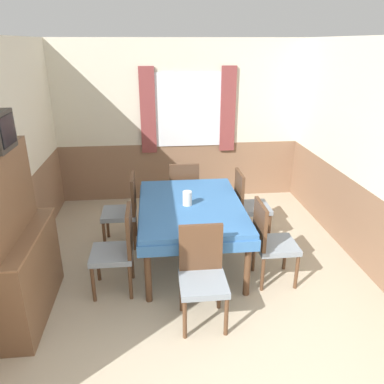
{
  "coord_description": "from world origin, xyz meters",
  "views": [
    {
      "loc": [
        -0.43,
        -1.73,
        2.53
      ],
      "look_at": [
        -0.01,
        2.29,
        0.91
      ],
      "focal_mm": 35.0,
      "sensor_mm": 36.0,
      "label": 1
    }
  ],
  "objects_px": {
    "chair_head_near": "(202,273)",
    "chair_left_far": "(124,208)",
    "chair_right_far": "(248,203)",
    "chair_head_window": "(184,190)",
    "dining_table": "(191,212)",
    "sideboard": "(15,252)",
    "vase": "(187,198)",
    "chair_left_near": "(118,248)",
    "chair_right_near": "(270,240)"
  },
  "relations": [
    {
      "from": "chair_head_window",
      "to": "sideboard",
      "type": "xyz_separation_m",
      "value": [
        -1.74,
        -1.87,
        0.19
      ]
    },
    {
      "from": "chair_left_far",
      "to": "vase",
      "type": "distance_m",
      "value": 1.0
    },
    {
      "from": "chair_left_far",
      "to": "dining_table",
      "type": "bearing_deg",
      "value": -121.68
    },
    {
      "from": "chair_right_far",
      "to": "sideboard",
      "type": "bearing_deg",
      "value": -62.82
    },
    {
      "from": "dining_table",
      "to": "chair_head_near",
      "type": "bearing_deg",
      "value": -90.0
    },
    {
      "from": "dining_table",
      "to": "chair_right_far",
      "type": "distance_m",
      "value": 0.98
    },
    {
      "from": "sideboard",
      "to": "chair_left_far",
      "type": "bearing_deg",
      "value": 55.09
    },
    {
      "from": "vase",
      "to": "dining_table",
      "type": "bearing_deg",
      "value": 29.05
    },
    {
      "from": "sideboard",
      "to": "vase",
      "type": "bearing_deg",
      "value": 24.79
    },
    {
      "from": "sideboard",
      "to": "vase",
      "type": "xyz_separation_m",
      "value": [
        1.7,
        0.78,
        0.14
      ]
    },
    {
      "from": "chair_right_near",
      "to": "vase",
      "type": "bearing_deg",
      "value": -119.07
    },
    {
      "from": "chair_left_far",
      "to": "sideboard",
      "type": "xyz_separation_m",
      "value": [
        -0.92,
        -1.32,
        0.19
      ]
    },
    {
      "from": "chair_left_near",
      "to": "chair_left_far",
      "type": "height_order",
      "value": "same"
    },
    {
      "from": "chair_head_near",
      "to": "chair_right_far",
      "type": "relative_size",
      "value": 1.0
    },
    {
      "from": "chair_right_far",
      "to": "sideboard",
      "type": "relative_size",
      "value": 0.57
    },
    {
      "from": "chair_right_near",
      "to": "sideboard",
      "type": "distance_m",
      "value": 2.59
    },
    {
      "from": "chair_head_near",
      "to": "chair_right_far",
      "type": "distance_m",
      "value": 1.77
    },
    {
      "from": "chair_left_near",
      "to": "chair_head_near",
      "type": "bearing_deg",
      "value": -123.69
    },
    {
      "from": "chair_head_near",
      "to": "chair_head_window",
      "type": "distance_m",
      "value": 2.12
    },
    {
      "from": "dining_table",
      "to": "chair_left_near",
      "type": "distance_m",
      "value": 0.98
    },
    {
      "from": "chair_head_window",
      "to": "vase",
      "type": "bearing_deg",
      "value": -92.4
    },
    {
      "from": "chair_head_near",
      "to": "chair_head_window",
      "type": "bearing_deg",
      "value": -90.0
    },
    {
      "from": "dining_table",
      "to": "chair_right_near",
      "type": "xyz_separation_m",
      "value": [
        0.82,
        -0.51,
        -0.15
      ]
    },
    {
      "from": "chair_head_near",
      "to": "sideboard",
      "type": "distance_m",
      "value": 1.77
    },
    {
      "from": "chair_left_far",
      "to": "chair_head_window",
      "type": "relative_size",
      "value": 1.0
    },
    {
      "from": "chair_right_near",
      "to": "chair_head_window",
      "type": "relative_size",
      "value": 1.0
    },
    {
      "from": "chair_right_far",
      "to": "chair_head_window",
      "type": "bearing_deg",
      "value": -123.69
    },
    {
      "from": "dining_table",
      "to": "vase",
      "type": "distance_m",
      "value": 0.19
    },
    {
      "from": "dining_table",
      "to": "sideboard",
      "type": "bearing_deg",
      "value": -155.09
    },
    {
      "from": "dining_table",
      "to": "chair_right_near",
      "type": "distance_m",
      "value": 0.98
    },
    {
      "from": "chair_head_near",
      "to": "chair_left_near",
      "type": "xyz_separation_m",
      "value": [
        -0.82,
        0.55,
        0.0
      ]
    },
    {
      "from": "chair_right_far",
      "to": "chair_head_window",
      "type": "relative_size",
      "value": 1.0
    },
    {
      "from": "dining_table",
      "to": "chair_head_near",
      "type": "relative_size",
      "value": 1.78
    },
    {
      "from": "chair_left_near",
      "to": "chair_right_near",
      "type": "height_order",
      "value": "same"
    },
    {
      "from": "chair_head_near",
      "to": "chair_left_far",
      "type": "height_order",
      "value": "same"
    },
    {
      "from": "chair_right_near",
      "to": "chair_left_far",
      "type": "bearing_deg",
      "value": -121.68
    },
    {
      "from": "chair_left_far",
      "to": "chair_right_far",
      "type": "bearing_deg",
      "value": -90.0
    },
    {
      "from": "chair_head_window",
      "to": "chair_right_far",
      "type": "bearing_deg",
      "value": -33.69
    },
    {
      "from": "dining_table",
      "to": "chair_left_far",
      "type": "height_order",
      "value": "chair_left_far"
    },
    {
      "from": "chair_left_near",
      "to": "chair_head_window",
      "type": "distance_m",
      "value": 1.77
    },
    {
      "from": "dining_table",
      "to": "chair_right_near",
      "type": "relative_size",
      "value": 1.78
    },
    {
      "from": "chair_right_far",
      "to": "dining_table",
      "type": "bearing_deg",
      "value": -58.32
    },
    {
      "from": "chair_head_window",
      "to": "chair_left_near",
      "type": "bearing_deg",
      "value": -117.75
    },
    {
      "from": "chair_head_near",
      "to": "sideboard",
      "type": "relative_size",
      "value": 0.57
    },
    {
      "from": "chair_right_near",
      "to": "vase",
      "type": "height_order",
      "value": "chair_right_near"
    },
    {
      "from": "chair_head_window",
      "to": "sideboard",
      "type": "relative_size",
      "value": 0.57
    },
    {
      "from": "chair_left_near",
      "to": "vase",
      "type": "height_order",
      "value": "chair_left_near"
    },
    {
      "from": "sideboard",
      "to": "chair_left_near",
      "type": "bearing_deg",
      "value": 18.14
    },
    {
      "from": "chair_left_near",
      "to": "dining_table",
      "type": "bearing_deg",
      "value": -58.32
    },
    {
      "from": "chair_right_far",
      "to": "chair_left_near",
      "type": "bearing_deg",
      "value": -58.32
    }
  ]
}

